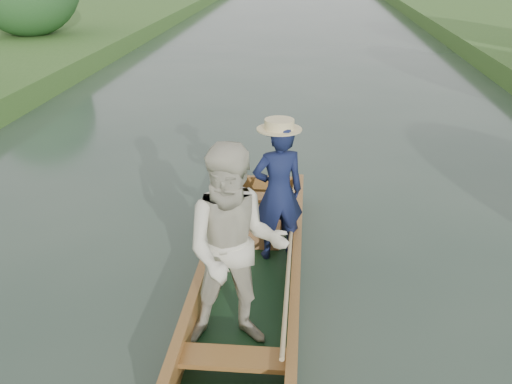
{
  "coord_description": "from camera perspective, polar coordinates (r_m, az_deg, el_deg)",
  "views": [
    {
      "loc": [
        0.55,
        -5.6,
        3.65
      ],
      "look_at": [
        0.0,
        0.6,
        0.95
      ],
      "focal_mm": 40.0,
      "sensor_mm": 36.0,
      "label": 1
    }
  ],
  "objects": [
    {
      "name": "punt",
      "position": [
        5.99,
        -0.7,
        -5.29
      ],
      "size": [
        1.21,
        5.0,
        2.11
      ],
      "color": "black",
      "rests_on": "ground"
    },
    {
      "name": "ground",
      "position": [
        6.7,
        -0.46,
        -9.53
      ],
      "size": [
        120.0,
        120.0,
        0.0
      ],
      "primitive_type": "plane",
      "color": "#283D30",
      "rests_on": "ground"
    }
  ]
}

